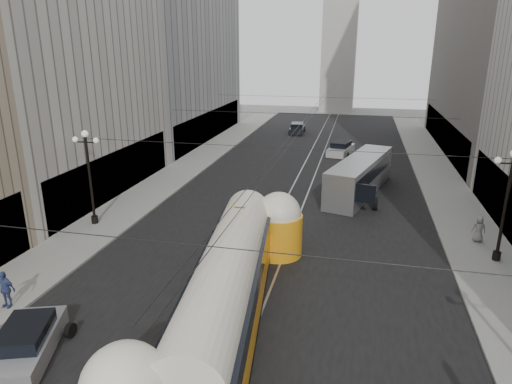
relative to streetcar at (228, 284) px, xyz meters
The scene contains 17 objects.
road 23.57m from the streetcar, 88.78° to the left, with size 20.00×85.00×0.02m, color black.
sidewalk_left 29.40m from the streetcar, 113.08° to the left, with size 4.00×72.00×0.15m, color gray.
sidewalk_right 29.80m from the streetcar, 65.15° to the left, with size 4.00×72.00×0.15m, color gray.
rail_left 23.57m from the streetcar, 90.61° to the left, with size 0.12×85.00×0.04m, color gray.
rail_right 23.60m from the streetcar, 86.95° to the left, with size 0.12×85.00×0.04m, color gray.
building_left_far 45.33m from the streetcar, 116.56° to the left, with size 12.60×28.60×28.60m.
distant_tower 72.19m from the streetcar, 89.60° to the left, with size 6.00×6.00×31.36m.
lamppost_left_mid 15.19m from the streetcar, 143.38° to the left, with size 1.86×0.44×6.37m.
lamppost_right_mid 16.00m from the streetcar, 34.47° to the left, with size 1.86×0.44×6.37m.
catenary 22.85m from the streetcar, 88.43° to the left, with size 25.00×72.00×0.23m.
streetcar is the anchor object (origin of this frame).
city_bus 20.93m from the streetcar, 75.08° to the left, with size 5.38×12.01×2.95m.
sedan_silver 8.19m from the streetcar, 149.78° to the right, with size 3.25×4.87×1.42m.
sedan_white_far 34.21m from the streetcar, 84.65° to the left, with size 3.01×5.10×1.51m.
sedan_dark_far 46.27m from the streetcar, 94.24° to the left, with size 2.14×4.61×1.42m.
pedestrian_sidewalk_right 17.11m from the streetcar, 42.31° to the left, with size 0.80×0.49×1.64m, color gray.
pedestrian_sidewalk_left 10.42m from the streetcar, behind, with size 1.05×0.60×1.79m, color #3A4A7E.
Camera 1 is at (4.58, -7.78, 11.69)m, focal length 32.00 mm.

